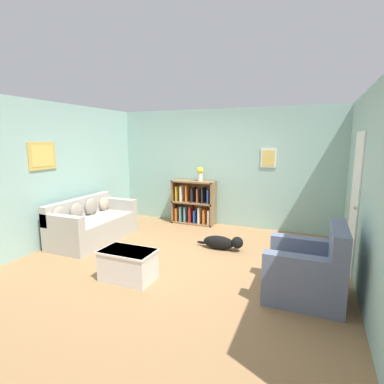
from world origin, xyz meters
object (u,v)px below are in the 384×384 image
at_px(bookshelf, 194,204).
at_px(recliner_chair, 309,271).
at_px(couch, 92,224).
at_px(dog, 223,242).
at_px(vase, 200,173).
at_px(coffee_table, 128,264).

height_order(bookshelf, recliner_chair, bookshelf).
xyz_separation_m(couch, dog, (2.49, 0.47, -0.19)).
bearing_deg(dog, bookshelf, 129.15).
bearing_deg(dog, vase, 125.02).
bearing_deg(coffee_table, vase, 91.21).
distance_m(dog, vase, 1.96).
bearing_deg(coffee_table, recliner_chair, 11.30).
height_order(coffee_table, vase, vase).
height_order(couch, vase, vase).
distance_m(coffee_table, vase, 3.12).
bearing_deg(bookshelf, vase, -6.27).
bearing_deg(vase, recliner_chair, -46.30).
distance_m(recliner_chair, coffee_table, 2.38).
bearing_deg(coffee_table, couch, 144.55).
relative_size(recliner_chair, vase, 2.94).
distance_m(bookshelf, recliner_chair, 3.60).
height_order(couch, coffee_table, couch).
height_order(recliner_chair, vase, vase).
bearing_deg(coffee_table, bookshelf, 94.42).
bearing_deg(coffee_table, dog, 61.35).
relative_size(couch, dog, 1.96).
relative_size(recliner_chair, coffee_table, 1.25).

